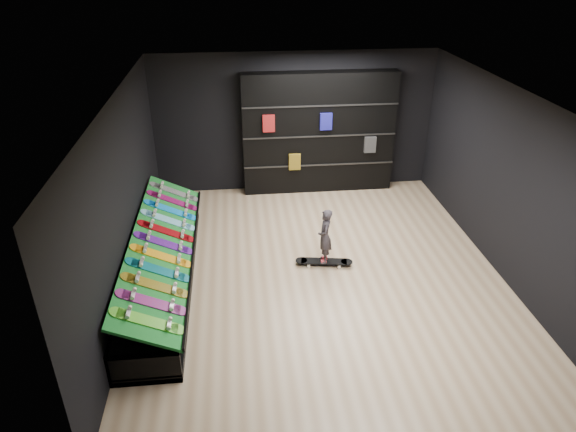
{
  "coord_description": "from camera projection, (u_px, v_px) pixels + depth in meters",
  "views": [
    {
      "loc": [
        -1.29,
        -7.09,
        4.9
      ],
      "look_at": [
        -0.5,
        0.2,
        1.0
      ],
      "focal_mm": 32.0,
      "sensor_mm": 36.0,
      "label": 1
    }
  ],
  "objects": [
    {
      "name": "display_board_4",
      "position": [
        161.0,
        256.0,
        7.73
      ],
      "size": [
        0.93,
        0.22,
        0.5
      ],
      "primitive_type": null,
      "rotation": [
        0.0,
        0.44,
        0.0
      ],
      "color": "orange",
      "rests_on": "turf_ramp"
    },
    {
      "name": "display_rack",
      "position": [
        163.0,
        269.0,
        8.29
      ],
      "size": [
        0.9,
        4.5,
        0.5
      ],
      "primitive_type": null,
      "color": "black",
      "rests_on": "ground"
    },
    {
      "name": "display_board_1",
      "position": [
        152.0,
        302.0,
        6.73
      ],
      "size": [
        0.93,
        0.22,
        0.5
      ],
      "primitive_type": null,
      "rotation": [
        0.0,
        0.44,
        0.0
      ],
      "color": "#2626BF",
      "rests_on": "turf_ramp"
    },
    {
      "name": "display_board_0",
      "position": [
        148.0,
        321.0,
        6.4
      ],
      "size": [
        0.93,
        0.22,
        0.5
      ],
      "primitive_type": null,
      "rotation": [
        0.0,
        0.44,
        0.0
      ],
      "color": "green",
      "rests_on": "turf_ramp"
    },
    {
      "name": "display_board_10",
      "position": [
        174.0,
        192.0,
        9.73
      ],
      "size": [
        0.93,
        0.22,
        0.5
      ],
      "primitive_type": null,
      "rotation": [
        0.0,
        0.44,
        0.0
      ],
      "color": "black",
      "rests_on": "turf_ramp"
    },
    {
      "name": "wall_right",
      "position": [
        506.0,
        183.0,
        8.23
      ],
      "size": [
        0.02,
        7.0,
        3.0
      ],
      "primitive_type": "cube",
      "color": "black",
      "rests_on": "ground"
    },
    {
      "name": "back_shelving",
      "position": [
        319.0,
        133.0,
        11.0
      ],
      "size": [
        3.26,
        0.38,
        2.61
      ],
      "primitive_type": "cube",
      "color": "black",
      "rests_on": "ground"
    },
    {
      "name": "turf_ramp",
      "position": [
        163.0,
        244.0,
        8.08
      ],
      "size": [
        0.92,
        4.5,
        0.46
      ],
      "primitive_type": "cube",
      "rotation": [
        0.0,
        0.44,
        0.0
      ],
      "color": "#0F611D",
      "rests_on": "display_rack"
    },
    {
      "name": "wall_back",
      "position": [
        295.0,
        123.0,
        11.02
      ],
      "size": [
        6.0,
        0.02,
        3.0
      ],
      "primitive_type": "cube",
      "color": "black",
      "rests_on": "ground"
    },
    {
      "name": "wall_front",
      "position": [
        382.0,
        348.0,
        4.87
      ],
      "size": [
        6.0,
        0.02,
        3.0
      ],
      "primitive_type": "cube",
      "color": "black",
      "rests_on": "ground"
    },
    {
      "name": "display_board_2",
      "position": [
        155.0,
        285.0,
        7.06
      ],
      "size": [
        0.93,
        0.22,
        0.5
      ],
      "primitive_type": null,
      "rotation": [
        0.0,
        0.44,
        0.0
      ],
      "color": "yellow",
      "rests_on": "turf_ramp"
    },
    {
      "name": "display_board_7",
      "position": [
        169.0,
        220.0,
        8.73
      ],
      "size": [
        0.93,
        0.22,
        0.5
      ],
      "primitive_type": null,
      "rotation": [
        0.0,
        0.44,
        0.0
      ],
      "color": "#0CB2E5",
      "rests_on": "turf_ramp"
    },
    {
      "name": "wall_left",
      "position": [
        123.0,
        201.0,
        7.66
      ],
      "size": [
        0.02,
        7.0,
        3.0
      ],
      "primitive_type": "cube",
      "color": "black",
      "rests_on": "ground"
    },
    {
      "name": "ceiling",
      "position": [
        325.0,
        96.0,
        7.24
      ],
      "size": [
        6.0,
        7.0,
        0.01
      ],
      "primitive_type": "cube",
      "color": "white",
      "rests_on": "ground"
    },
    {
      "name": "floor",
      "position": [
        319.0,
        272.0,
        8.65
      ],
      "size": [
        6.0,
        7.0,
        0.01
      ],
      "primitive_type": "cube",
      "color": "tan",
      "rests_on": "ground"
    },
    {
      "name": "display_board_5",
      "position": [
        164.0,
        243.0,
        8.06
      ],
      "size": [
        0.93,
        0.22,
        0.5
      ],
      "primitive_type": null,
      "rotation": [
        0.0,
        0.44,
        0.0
      ],
      "color": "purple",
      "rests_on": "turf_ramp"
    },
    {
      "name": "floor_skateboard",
      "position": [
        324.0,
        263.0,
        8.82
      ],
      "size": [
        1.0,
        0.38,
        0.09
      ],
      "primitive_type": null,
      "rotation": [
        0.0,
        0.0,
        -0.16
      ],
      "color": "black",
      "rests_on": "ground"
    },
    {
      "name": "display_board_9",
      "position": [
        173.0,
        201.0,
        9.4
      ],
      "size": [
        0.93,
        0.22,
        0.5
      ],
      "primitive_type": null,
      "rotation": [
        0.0,
        0.44,
        0.0
      ],
      "color": "#E5198C",
      "rests_on": "turf_ramp"
    },
    {
      "name": "display_board_8",
      "position": [
        171.0,
        210.0,
        9.06
      ],
      "size": [
        0.93,
        0.22,
        0.5
      ],
      "primitive_type": null,
      "rotation": [
        0.0,
        0.44,
        0.0
      ],
      "color": "blue",
      "rests_on": "turf_ramp"
    },
    {
      "name": "display_board_3",
      "position": [
        158.0,
        270.0,
        7.4
      ],
      "size": [
        0.93,
        0.22,
        0.5
      ],
      "primitive_type": null,
      "rotation": [
        0.0,
        0.44,
        0.0
      ],
      "color": "#0C8C99",
      "rests_on": "turf_ramp"
    },
    {
      "name": "display_board_6",
      "position": [
        166.0,
        231.0,
        8.4
      ],
      "size": [
        0.93,
        0.22,
        0.5
      ],
      "primitive_type": null,
      "rotation": [
        0.0,
        0.44,
        0.0
      ],
      "color": "red",
      "rests_on": "turf_ramp"
    },
    {
      "name": "child",
      "position": [
        325.0,
        246.0,
        8.66
      ],
      "size": [
        0.18,
        0.24,
        0.58
      ],
      "primitive_type": "imported",
      "rotation": [
        0.0,
        0.0,
        -1.71
      ],
      "color": "black",
      "rests_on": "floor_skateboard"
    }
  ]
}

